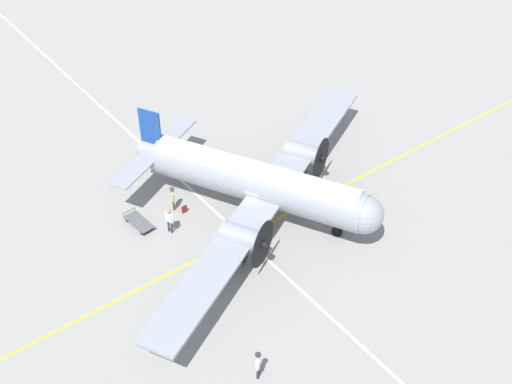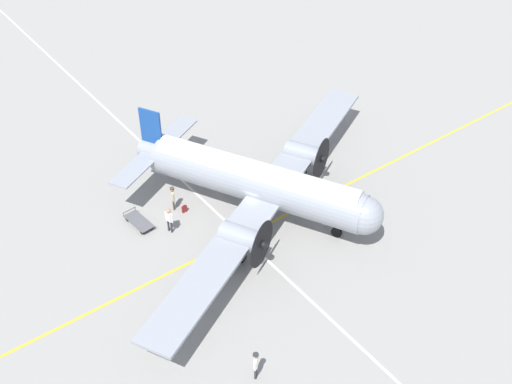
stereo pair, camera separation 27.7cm
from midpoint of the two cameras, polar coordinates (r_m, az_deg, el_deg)
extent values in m
plane|color=gray|center=(41.54, -0.19, -1.72)|extent=(300.00, 300.00, 0.00)
cube|color=gold|center=(40.67, 1.04, -2.77)|extent=(120.00, 0.16, 0.01)
cube|color=silver|center=(40.61, -2.61, -2.89)|extent=(0.16, 120.00, 0.01)
cylinder|color=#9399A3|center=(40.08, -0.20, 0.82)|extent=(8.69, 13.69, 2.45)
cylinder|color=white|center=(39.67, -0.20, 1.59)|extent=(7.72, 12.74, 1.72)
sphere|color=#9399A3|center=(38.23, 9.41, -1.99)|extent=(2.33, 2.33, 2.33)
cylinder|color=#9399A3|center=(42.95, -8.75, 3.43)|extent=(2.47, 3.07, 1.35)
cube|color=#194799|center=(42.26, -9.57, 5.50)|extent=(0.84, 1.44, 2.82)
cube|color=#9399A3|center=(43.05, -9.15, 3.67)|extent=(8.33, 5.22, 0.10)
cube|color=#9399A3|center=(39.92, 1.14, 0.08)|extent=(25.07, 14.46, 0.20)
cylinder|color=#9399A3|center=(43.25, 3.98, 3.44)|extent=(2.31, 2.76, 1.35)
cylinder|color=black|center=(42.89, 5.62, 2.99)|extent=(2.53, 1.34, 2.83)
sphere|color=black|center=(42.85, 5.77, 2.95)|extent=(0.47, 0.47, 0.47)
cylinder|color=#9399A3|center=(36.68, -1.52, -4.04)|extent=(2.31, 2.76, 1.35)
cylinder|color=black|center=(36.25, 0.37, -4.66)|extent=(2.53, 1.34, 2.83)
sphere|color=black|center=(36.21, 0.54, -4.71)|extent=(0.47, 0.47, 0.47)
cylinder|color=#4C4C51|center=(43.91, 3.63, 2.44)|extent=(0.18, 0.18, 0.95)
cylinder|color=black|center=(44.19, 3.61, 1.94)|extent=(0.77, 1.11, 1.10)
cylinder|color=#4C4C51|center=(37.45, -1.82, -5.08)|extent=(0.18, 0.18, 0.95)
cylinder|color=black|center=(37.78, -1.81, -5.60)|extent=(0.77, 1.11, 1.10)
cylinder|color=#4C4C51|center=(39.53, 7.05, -3.07)|extent=(0.14, 0.14, 0.87)
cylinder|color=black|center=(39.82, 7.00, -3.53)|extent=(0.48, 0.70, 0.70)
cylinder|color=#2D2D33|center=(32.54, -0.10, -15.81)|extent=(0.12, 0.12, 0.83)
cylinder|color=#2D2D33|center=(32.68, -0.05, -15.47)|extent=(0.12, 0.12, 0.83)
cube|color=white|center=(32.02, -0.07, -14.88)|extent=(0.42, 0.42, 0.63)
sphere|color=tan|center=(31.66, -0.08, -14.39)|extent=(0.28, 0.28, 0.28)
cylinder|color=white|center=(31.90, -0.13, -15.27)|extent=(0.10, 0.10, 0.59)
cylinder|color=white|center=(32.19, -0.02, -14.56)|extent=(0.10, 0.10, 0.59)
cube|color=black|center=(31.97, -0.26, -14.78)|extent=(0.04, 0.04, 0.40)
cylinder|color=#2D2D33|center=(31.56, -0.08, -14.26)|extent=(0.41, 0.41, 0.07)
cylinder|color=#473D2D|center=(41.91, -7.55, -0.97)|extent=(0.12, 0.12, 0.82)
cylinder|color=#473D2D|center=(41.72, -7.52, -1.18)|extent=(0.12, 0.12, 0.82)
cube|color=beige|center=(41.36, -7.62, -0.31)|extent=(0.34, 0.43, 0.61)
sphere|color=#8C6647|center=(41.09, -7.67, 0.17)|extent=(0.27, 0.27, 0.27)
cylinder|color=beige|center=(41.58, -7.64, -0.14)|extent=(0.10, 0.10, 0.58)
cylinder|color=beige|center=(41.19, -7.58, -0.56)|extent=(0.10, 0.10, 0.58)
cube|color=maroon|center=(41.32, -7.49, -0.22)|extent=(0.03, 0.05, 0.39)
cylinder|color=#473D2D|center=(41.02, -7.68, 0.29)|extent=(0.38, 0.38, 0.07)
cylinder|color=#2D2D33|center=(40.20, -7.97, -2.99)|extent=(0.13, 0.13, 0.87)
cylinder|color=#2D2D33|center=(40.06, -7.70, -3.13)|extent=(0.13, 0.13, 0.87)
cube|color=white|center=(39.63, -7.93, -2.24)|extent=(0.32, 0.46, 0.65)
sphere|color=tan|center=(39.33, -7.99, -1.72)|extent=(0.29, 0.29, 0.29)
cylinder|color=white|center=(39.80, -8.20, -2.13)|extent=(0.10, 0.10, 0.62)
cylinder|color=white|center=(39.52, -7.65, -2.42)|extent=(0.10, 0.10, 0.62)
cube|color=maroon|center=(41.58, -6.58, -1.54)|extent=(0.34, 0.13, 0.49)
cube|color=#551515|center=(41.40, -6.60, -1.25)|extent=(0.12, 0.09, 0.02)
cube|color=#56565B|center=(40.99, -10.55, -2.62)|extent=(1.15, 2.26, 0.04)
cube|color=#56565B|center=(41.55, -11.41, -1.65)|extent=(0.95, 0.13, 0.04)
cylinder|color=#56565B|center=(41.78, -10.89, -1.51)|extent=(0.04, 0.04, 0.22)
cylinder|color=#56565B|center=(41.47, -11.90, -2.03)|extent=(0.04, 0.04, 0.22)
cylinder|color=black|center=(40.69, -9.44, -3.13)|extent=(0.09, 0.28, 0.28)
cylinder|color=black|center=(40.41, -10.31, -3.60)|extent=(0.09, 0.28, 0.28)
cylinder|color=black|center=(41.79, -10.74, -2.00)|extent=(0.09, 0.28, 0.28)
cylinder|color=black|center=(41.52, -11.60, -2.45)|extent=(0.09, 0.28, 0.28)
camera|label=1|loc=(0.14, -90.20, -0.16)|focal=45.00mm
camera|label=2|loc=(0.14, 89.80, 0.16)|focal=45.00mm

